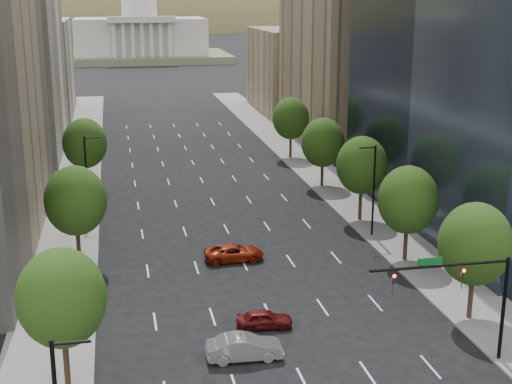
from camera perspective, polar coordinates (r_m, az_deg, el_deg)
sidewalk_left at (r=72.13m, az=-14.63°, el=-3.51°), size 6.00×200.00×0.15m
sidewalk_right at (r=76.51m, az=9.20°, el=-2.11°), size 6.00×200.00×0.15m
midrise_cream_left at (r=112.34m, az=-19.04°, el=11.85°), size 14.00×30.00×35.00m
filler_left at (r=145.66m, az=-17.11°, el=9.27°), size 14.00×26.00×18.00m
parking_tan_right at (r=114.22m, az=7.06°, el=11.34°), size 14.00×30.00×30.00m
filler_right at (r=146.42m, az=2.91°, el=9.55°), size 14.00×26.00×16.00m
tree_right_1 at (r=53.40m, az=16.83°, el=-3.93°), size 5.20×5.20×8.75m
tree_right_2 at (r=63.74m, az=11.85°, el=-0.61°), size 5.20×5.20×8.61m
tree_right_3 at (r=74.49m, az=8.30°, el=2.09°), size 5.20×5.20×8.89m
tree_right_4 at (r=87.58m, az=5.27°, el=3.89°), size 5.20×5.20×8.46m
tree_right_5 at (r=102.71m, az=2.76°, el=5.80°), size 5.20×5.20×8.75m
tree_left_0 at (r=43.88m, az=-15.03°, el=-8.05°), size 5.20×5.20×8.75m
tree_left_1 at (r=62.68m, az=-13.99°, el=-0.68°), size 5.20×5.20×8.97m
tree_left_2 at (r=88.03m, az=-13.31°, el=3.74°), size 5.20×5.20×8.68m
streetlight_rn at (r=70.00m, az=9.18°, el=0.31°), size 1.70×0.20×9.00m
streetlight_ln at (r=75.50m, az=-13.12°, el=1.21°), size 1.70×0.20×9.00m
traffic_signal at (r=47.09m, az=16.39°, el=-7.27°), size 9.12×0.40×7.38m
capitol at (r=258.59m, az=-9.08°, el=12.03°), size 60.00×40.00×35.20m
foothills at (r=612.35m, az=-7.03°, el=9.58°), size 720.00×413.00×263.00m
car_maroon at (r=51.76m, az=0.66°, el=-9.94°), size 4.08×1.98×1.34m
car_silver at (r=47.65m, az=-0.90°, el=-12.11°), size 4.99×1.89×1.63m
car_red_far at (r=64.09m, az=-1.73°, el=-4.78°), size 5.33×2.64×1.45m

